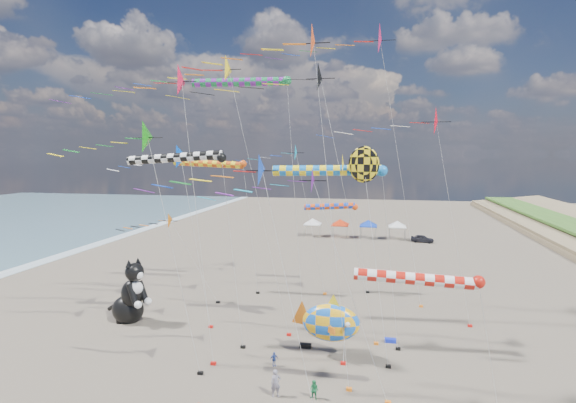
{
  "coord_description": "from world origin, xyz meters",
  "views": [
    {
      "loc": [
        5.51,
        -20.03,
        14.9
      ],
      "look_at": [
        -0.93,
        12.0,
        11.45
      ],
      "focal_mm": 28.0,
      "sensor_mm": 36.0,
      "label": 1
    }
  ],
  "objects_px": {
    "fish_inflatable": "(330,322)",
    "person_adult": "(276,383)",
    "child_green": "(314,390)",
    "parked_car": "(422,239)",
    "cat_inflatable": "(131,290)",
    "child_blue": "(274,359)"
  },
  "relations": [
    {
      "from": "fish_inflatable",
      "to": "person_adult",
      "type": "distance_m",
      "value": 6.88
    },
    {
      "from": "person_adult",
      "to": "child_green",
      "type": "xyz_separation_m",
      "value": [
        2.38,
        0.16,
        -0.25
      ]
    },
    {
      "from": "fish_inflatable",
      "to": "parked_car",
      "type": "height_order",
      "value": "fish_inflatable"
    },
    {
      "from": "person_adult",
      "to": "parked_car",
      "type": "height_order",
      "value": "person_adult"
    },
    {
      "from": "cat_inflatable",
      "to": "child_blue",
      "type": "bearing_deg",
      "value": -1.1
    },
    {
      "from": "child_blue",
      "to": "parked_car",
      "type": "bearing_deg",
      "value": 38.63
    },
    {
      "from": "person_adult",
      "to": "child_green",
      "type": "height_order",
      "value": "person_adult"
    },
    {
      "from": "cat_inflatable",
      "to": "person_adult",
      "type": "xyz_separation_m",
      "value": [
        15.44,
        -9.64,
        -2.07
      ]
    },
    {
      "from": "fish_inflatable",
      "to": "child_blue",
      "type": "xyz_separation_m",
      "value": [
        -3.72,
        -2.19,
        -2.14
      ]
    },
    {
      "from": "child_green",
      "to": "child_blue",
      "type": "xyz_separation_m",
      "value": [
        -3.39,
        3.72,
        -0.08
      ]
    },
    {
      "from": "cat_inflatable",
      "to": "parked_car",
      "type": "xyz_separation_m",
      "value": [
        28.95,
        42.76,
        -2.29
      ]
    },
    {
      "from": "cat_inflatable",
      "to": "fish_inflatable",
      "type": "bearing_deg",
      "value": 9.55
    },
    {
      "from": "fish_inflatable",
      "to": "person_adult",
      "type": "height_order",
      "value": "fish_inflatable"
    },
    {
      "from": "cat_inflatable",
      "to": "child_green",
      "type": "distance_m",
      "value": 20.32
    },
    {
      "from": "person_adult",
      "to": "parked_car",
      "type": "relative_size",
      "value": 0.46
    },
    {
      "from": "cat_inflatable",
      "to": "child_blue",
      "type": "height_order",
      "value": "cat_inflatable"
    },
    {
      "from": "child_blue",
      "to": "parked_car",
      "type": "height_order",
      "value": "parked_car"
    },
    {
      "from": "cat_inflatable",
      "to": "child_blue",
      "type": "xyz_separation_m",
      "value": [
        14.43,
        -5.77,
        -2.41
      ]
    },
    {
      "from": "fish_inflatable",
      "to": "child_blue",
      "type": "relative_size",
      "value": 5.49
    },
    {
      "from": "fish_inflatable",
      "to": "child_green",
      "type": "bearing_deg",
      "value": -93.2
    },
    {
      "from": "person_adult",
      "to": "child_green",
      "type": "bearing_deg",
      "value": -19.2
    },
    {
      "from": "person_adult",
      "to": "parked_car",
      "type": "bearing_deg",
      "value": 52.56
    }
  ]
}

